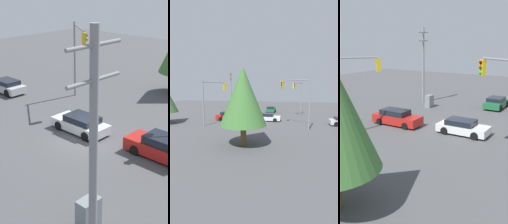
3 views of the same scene
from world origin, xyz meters
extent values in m
plane|color=#4C4C4F|center=(0.00, 0.00, 0.00)|extent=(80.00, 80.00, 0.00)
cube|color=silver|center=(-0.98, -1.20, 0.49)|extent=(1.86, 4.32, 0.63)
cube|color=black|center=(-0.98, -0.98, 1.03)|extent=(1.64, 2.37, 0.45)
cylinder|color=black|center=(-0.09, -2.54, 0.32)|extent=(0.22, 0.65, 0.65)
cylinder|color=black|center=(-1.86, -2.54, 0.32)|extent=(0.22, 0.65, 0.65)
cylinder|color=black|center=(-0.09, 0.14, 0.32)|extent=(0.22, 0.65, 0.65)
cylinder|color=black|center=(-1.86, 0.14, 0.32)|extent=(0.22, 0.65, 0.65)
cube|color=red|center=(-1.64, 5.17, 0.56)|extent=(1.79, 4.66, 0.76)
cube|color=black|center=(-1.64, 5.40, 1.19)|extent=(1.57, 2.56, 0.50)
cylinder|color=black|center=(-0.79, 3.72, 0.31)|extent=(0.22, 0.63, 0.63)
cylinder|color=black|center=(-2.49, 3.72, 0.31)|extent=(0.22, 0.63, 0.63)
cylinder|color=black|center=(-0.79, 6.62, 0.31)|extent=(0.22, 0.63, 0.63)
cylinder|color=black|center=(-2.49, 6.62, 0.31)|extent=(0.22, 0.63, 0.63)
cube|color=#1E6638|center=(9.77, -0.72, 0.53)|extent=(4.10, 1.88, 0.68)
cube|color=black|center=(9.57, -0.72, 1.09)|extent=(2.26, 1.65, 0.43)
cylinder|color=black|center=(11.04, 0.18, 0.35)|extent=(0.69, 0.22, 0.69)
cylinder|color=black|center=(11.04, -1.61, 0.35)|extent=(0.69, 0.22, 0.69)
cylinder|color=black|center=(8.50, 0.18, 0.35)|extent=(0.69, 0.22, 0.69)
cylinder|color=black|center=(8.50, -1.61, 0.35)|extent=(0.69, 0.22, 0.69)
cylinder|color=gray|center=(-5.45, 6.25, 6.35)|extent=(2.73, 2.40, 0.12)
cube|color=gold|center=(-4.13, 5.10, 5.73)|extent=(0.44, 0.43, 1.05)
sphere|color=#360503|center=(-4.01, 5.23, 6.06)|extent=(0.22, 0.22, 0.22)
sphere|color=#392605|center=(-4.01, 5.23, 5.73)|extent=(0.22, 0.22, 0.22)
sphere|color=green|center=(-4.01, 5.23, 5.39)|extent=(0.22, 0.22, 0.22)
cylinder|color=gray|center=(-5.28, -5.49, 6.57)|extent=(2.67, 3.67, 0.12)
cube|color=gold|center=(-3.99, -3.69, 5.95)|extent=(0.43, 0.44, 1.05)
sphere|color=#360503|center=(-4.13, -3.59, 6.28)|extent=(0.22, 0.22, 0.22)
sphere|color=#392605|center=(-4.13, -3.59, 5.95)|extent=(0.22, 0.22, 0.22)
sphere|color=green|center=(-4.13, -3.59, 5.61)|extent=(0.22, 0.22, 0.22)
cylinder|color=gray|center=(8.19, 8.31, 4.62)|extent=(0.28, 0.28, 9.24)
cylinder|color=gray|center=(8.19, 8.31, 8.64)|extent=(2.20, 0.12, 0.12)
cylinder|color=gray|center=(8.19, 8.31, 7.64)|extent=(2.20, 0.12, 0.12)
cube|color=gray|center=(6.12, 6.21, 0.72)|extent=(1.07, 0.65, 1.44)
camera|label=1|loc=(15.24, 14.61, 10.36)|focal=55.00mm
camera|label=2|loc=(-29.92, -4.60, 5.56)|focal=28.00mm
camera|label=3|loc=(-21.94, -10.00, 7.68)|focal=45.00mm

